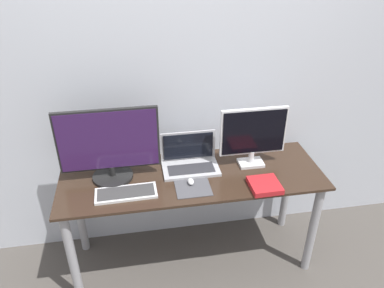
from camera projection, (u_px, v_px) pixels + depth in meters
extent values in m
cube|color=silver|center=(183.00, 79.00, 2.41)|extent=(7.00, 0.05, 2.50)
cube|color=#332319|center=(192.00, 176.00, 2.38)|extent=(1.67, 0.57, 0.02)
cylinder|color=#99999E|center=(72.00, 260.00, 2.26)|extent=(0.06, 0.06, 0.72)
cylinder|color=#99999E|center=(313.00, 229.00, 2.49)|extent=(0.06, 0.06, 0.72)
cylinder|color=#99999E|center=(79.00, 211.00, 2.65)|extent=(0.06, 0.06, 0.72)
cylinder|color=#99999E|center=(287.00, 188.00, 2.87)|extent=(0.06, 0.06, 0.72)
cylinder|color=black|center=(113.00, 176.00, 2.35)|extent=(0.25, 0.25, 0.02)
cylinder|color=black|center=(112.00, 171.00, 2.33)|extent=(0.04, 0.04, 0.06)
cube|color=black|center=(108.00, 140.00, 2.22)|extent=(0.61, 0.02, 0.40)
cube|color=#331947|center=(108.00, 141.00, 2.21)|extent=(0.58, 0.01, 0.37)
cube|color=silver|center=(251.00, 163.00, 2.48)|extent=(0.16, 0.11, 0.02)
cylinder|color=silver|center=(251.00, 157.00, 2.45)|extent=(0.04, 0.04, 0.08)
cube|color=silver|center=(253.00, 131.00, 2.36)|extent=(0.43, 0.02, 0.32)
cube|color=black|center=(254.00, 132.00, 2.35)|extent=(0.41, 0.01, 0.29)
cube|color=#ADADB2|center=(190.00, 169.00, 2.42)|extent=(0.36, 0.21, 0.02)
cube|color=#2D2D33|center=(191.00, 169.00, 2.40)|extent=(0.30, 0.11, 0.00)
cube|color=#ADADB2|center=(188.00, 146.00, 2.46)|extent=(0.36, 0.01, 0.20)
cube|color=black|center=(188.00, 146.00, 2.45)|extent=(0.33, 0.01, 0.18)
cube|color=silver|center=(126.00, 193.00, 2.20)|extent=(0.37, 0.16, 0.02)
cube|color=#383838|center=(126.00, 192.00, 2.20)|extent=(0.34, 0.13, 0.00)
cube|color=#47474C|center=(193.00, 186.00, 2.27)|extent=(0.21, 0.22, 0.00)
ellipsoid|color=silver|center=(191.00, 182.00, 2.28)|extent=(0.04, 0.06, 0.03)
cube|color=red|center=(265.00, 185.00, 2.26)|extent=(0.18, 0.19, 0.03)
cube|color=white|center=(265.00, 185.00, 2.26)|extent=(0.18, 0.18, 0.03)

